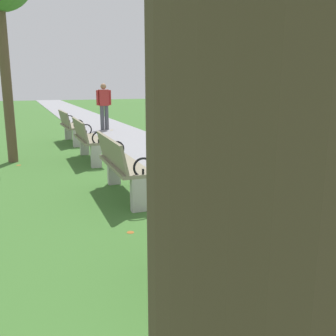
# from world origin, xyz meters

# --- Properties ---
(paved_walkway) EXTENTS (2.25, 44.00, 0.02)m
(paved_walkway) POSITION_xyz_m (1.13, 18.00, 0.01)
(paved_walkway) COLOR gray
(paved_walkway) RESTS_ON ground
(park_bench_2) EXTENTS (0.47, 1.60, 0.90)m
(park_bench_2) POSITION_xyz_m (-0.50, 2.76, 0.49)
(park_bench_2) COLOR gray
(park_bench_2) RESTS_ON ground
(park_bench_3) EXTENTS (0.50, 1.61, 0.90)m
(park_bench_3) POSITION_xyz_m (-0.50, 5.71, 0.49)
(park_bench_3) COLOR gray
(park_bench_3) RESTS_ON ground
(park_bench_4) EXTENTS (0.49, 1.61, 0.90)m
(park_bench_4) POSITION_xyz_m (-0.50, 8.59, 0.49)
(park_bench_4) COLOR gray
(park_bench_4) RESTS_ON ground
(park_bench_5) EXTENTS (0.51, 1.61, 0.90)m
(park_bench_5) POSITION_xyz_m (-0.50, 11.30, 0.49)
(park_bench_5) COLOR gray
(park_bench_5) RESTS_ON ground
(pedestrian_walking) EXTENTS (0.53, 0.22, 1.62)m
(pedestrian_walking) POSITION_xyz_m (1.05, 13.93, 0.93)
(pedestrian_walking) COLOR #4C4C56
(pedestrian_walking) RESTS_ON paved_walkway
(lamp_post) EXTENTS (0.28, 0.28, 3.48)m
(lamp_post) POSITION_xyz_m (2.55, 11.62, 2.31)
(lamp_post) COLOR black
(lamp_post) RESTS_ON ground
(scattered_leaves) EXTENTS (4.38, 15.17, 0.02)m
(scattered_leaves) POSITION_xyz_m (0.44, 5.86, 0.02)
(scattered_leaves) COLOR #AD6B23
(scattered_leaves) RESTS_ON ground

